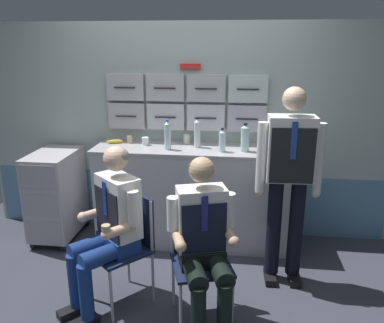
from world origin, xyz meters
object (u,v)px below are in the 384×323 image
(folding_chair_center, at_px, (199,247))
(crew_member_left, at_px, (109,223))
(crew_member_standing, at_px, (289,172))
(crew_member_center, at_px, (204,240))
(water_bottle_blue_cap, at_px, (197,133))
(folding_chair_left, at_px, (129,236))
(service_trolley, at_px, (56,193))
(snack_banana, at_px, (115,142))
(paper_cup_tan, at_px, (187,139))

(folding_chair_center, bearing_deg, crew_member_left, -178.56)
(folding_chair_center, distance_m, crew_member_standing, 0.94)
(crew_member_center, bearing_deg, water_bottle_blue_cap, 98.49)
(crew_member_center, bearing_deg, folding_chair_left, 156.50)
(service_trolley, relative_size, crew_member_center, 0.74)
(crew_member_standing, relative_size, snack_banana, 9.50)
(service_trolley, relative_size, snack_banana, 5.29)
(folding_chair_center, bearing_deg, crew_member_center, -72.26)
(folding_chair_left, distance_m, crew_member_center, 0.67)
(water_bottle_blue_cap, bearing_deg, folding_chair_center, -82.85)
(crew_member_left, xyz_separation_m, crew_member_standing, (1.32, 0.52, 0.28))
(crew_member_center, xyz_separation_m, crew_member_standing, (0.61, 0.66, 0.29))
(folding_chair_center, relative_size, paper_cup_tan, 9.72)
(folding_chair_left, xyz_separation_m, crew_member_standing, (1.21, 0.40, 0.44))
(folding_chair_left, distance_m, paper_cup_tan, 1.29)
(paper_cup_tan, bearing_deg, folding_chair_center, -78.22)
(paper_cup_tan, bearing_deg, snack_banana, -172.07)
(crew_member_left, bearing_deg, folding_chair_center, 1.44)
(crew_member_left, relative_size, folding_chair_center, 1.47)
(folding_chair_center, height_order, paper_cup_tan, paper_cup_tan)
(folding_chair_left, relative_size, folding_chair_center, 1.00)
(crew_member_center, bearing_deg, crew_member_left, 168.83)
(folding_chair_center, xyz_separation_m, water_bottle_blue_cap, (-0.14, 1.12, 0.59))
(folding_chair_left, xyz_separation_m, crew_member_left, (-0.11, -0.12, 0.16))
(paper_cup_tan, distance_m, snack_banana, 0.72)
(service_trolley, bearing_deg, crew_member_left, -47.91)
(folding_chair_left, distance_m, folding_chair_center, 0.56)
(crew_member_center, height_order, paper_cup_tan, crew_member_center)
(folding_chair_left, xyz_separation_m, snack_banana, (-0.43, 1.06, 0.47))
(crew_member_left, relative_size, crew_member_standing, 0.77)
(crew_member_center, xyz_separation_m, snack_banana, (-1.02, 1.32, 0.33))
(service_trolley, relative_size, water_bottle_blue_cap, 3.13)
(paper_cup_tan, xyz_separation_m, snack_banana, (-0.71, -0.10, -0.03))
(crew_member_standing, bearing_deg, paper_cup_tan, 140.65)
(crew_member_left, height_order, paper_cup_tan, crew_member_left)
(crew_member_center, xyz_separation_m, paper_cup_tan, (-0.31, 1.42, 0.35))
(folding_chair_left, relative_size, water_bottle_blue_cap, 2.93)
(crew_member_center, bearing_deg, snack_banana, 127.80)
(crew_member_center, distance_m, crew_member_standing, 0.95)
(crew_member_center, distance_m, snack_banana, 1.70)
(folding_chair_left, height_order, snack_banana, snack_banana)
(service_trolley, xyz_separation_m, paper_cup_tan, (1.30, 0.28, 0.54))
(snack_banana, bearing_deg, folding_chair_center, -50.07)
(crew_member_center, height_order, crew_member_standing, crew_member_standing)
(water_bottle_blue_cap, height_order, paper_cup_tan, water_bottle_blue_cap)
(snack_banana, bearing_deg, crew_member_left, -75.00)
(folding_chair_left, bearing_deg, crew_member_standing, 18.28)
(crew_member_left, height_order, crew_member_center, crew_member_left)
(folding_chair_left, height_order, water_bottle_blue_cap, water_bottle_blue_cap)
(service_trolley, relative_size, paper_cup_tan, 10.36)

